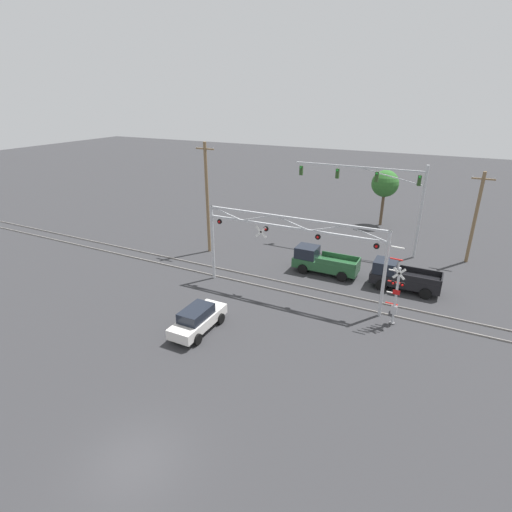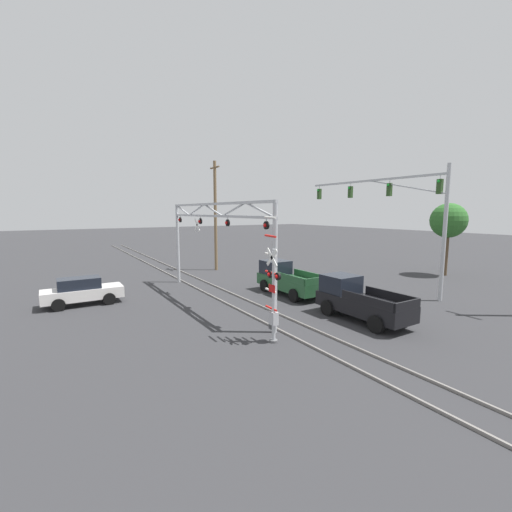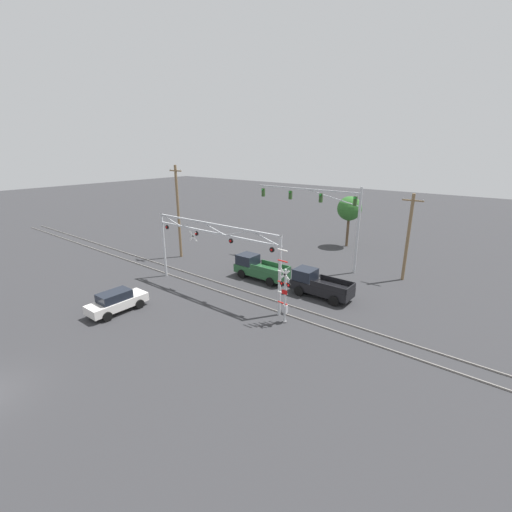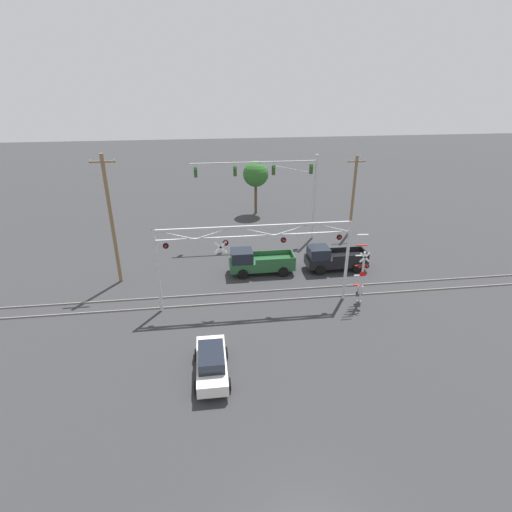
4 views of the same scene
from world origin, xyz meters
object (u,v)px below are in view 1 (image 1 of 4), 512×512
Objects in this scene: crossing_gantry at (291,240)px; pickup_truck_lead at (321,261)px; sedan_waiting at (198,319)px; pickup_truck_following at (401,277)px; background_tree_beyond_span at (385,184)px; crossing_signal_mast at (395,296)px; utility_pole_right at (475,217)px; traffic_signal_span at (387,190)px; utility_pole_left at (207,198)px.

crossing_gantry reaches higher than pickup_truck_lead.
pickup_truck_lead is at bearing 71.08° from sedan_waiting.
sedan_waiting is (-10.46, -11.88, -0.16)m from pickup_truck_following.
background_tree_beyond_span is at bearing 83.04° from pickup_truck_lead.
utility_pole_right reaches higher than crossing_signal_mast.
pickup_truck_following is at bearing 33.76° from crossing_gantry.
sedan_waiting is 25.26m from utility_pole_right.
traffic_signal_span is 1.91× the size of background_tree_beyond_span.
background_tree_beyond_span is at bearing 139.52° from utility_pole_right.
pickup_truck_lead is (0.86, 4.95, -3.36)m from crossing_gantry.
crossing_gantry is 2.51× the size of crossing_signal_mast.
crossing_gantry is 2.15× the size of background_tree_beyond_span.
sedan_waiting is at bearing -114.78° from crossing_gantry.
background_tree_beyond_span is (1.91, 15.68, 3.71)m from pickup_truck_lead.
pickup_truck_lead reaches higher than sedan_waiting.
utility_pole_right is at bearing 73.01° from crossing_signal_mast.
utility_pole_right is (21.88, 8.11, -1.05)m from utility_pole_left.
utility_pole_right is (4.52, 8.20, 3.15)m from pickup_truck_following.
crossing_signal_mast is 1.21× the size of sedan_waiting.
pickup_truck_lead is (-6.66, 5.66, -1.00)m from crossing_signal_mast.
sedan_waiting is (-4.12, -12.02, -0.16)m from pickup_truck_lead.
crossing_gantry is 1.13× the size of traffic_signal_span.
utility_pole_left is at bearing 179.70° from pickup_truck_following.
traffic_signal_span reaches higher than crossing_gantry.
background_tree_beyond_span reaches higher than pickup_truck_following.
traffic_signal_span reaches higher than pickup_truck_lead.
utility_pole_left is at bearing -179.73° from pickup_truck_lead.
sedan_waiting is 0.44× the size of utility_pole_left.
utility_pole_left reaches higher than background_tree_beyond_span.
traffic_signal_span is (4.31, 11.96, 1.55)m from crossing_gantry.
traffic_signal_span is at bearing -79.94° from background_tree_beyond_span.
sedan_waiting is at bearing -108.92° from pickup_truck_lead.
pickup_truck_lead is 1.22× the size of sedan_waiting.
traffic_signal_span is at bearing 26.00° from utility_pole_left.
crossing_signal_mast reaches higher than pickup_truck_lead.
crossing_signal_mast is 8.80m from pickup_truck_lead.
utility_pole_left reaches higher than traffic_signal_span.
pickup_truck_lead is (-3.45, -7.01, -4.91)m from traffic_signal_span.
sedan_waiting is 28.62m from background_tree_beyond_span.
utility_pole_right is at bearing 8.04° from traffic_signal_span.
utility_pole_left is (-17.36, 0.09, 4.20)m from pickup_truck_following.
utility_pole_left is at bearing -159.66° from utility_pole_right.
traffic_signal_span reaches higher than utility_pole_right.
crossing_gantry is 9.28m from pickup_truck_following.
sedan_waiting is 0.55× the size of utility_pole_right.
crossing_gantry is 2.50× the size of pickup_truck_lead.
sedan_waiting is 0.71× the size of background_tree_beyond_span.
crossing_signal_mast is at bearing -40.39° from pickup_truck_lead.
traffic_signal_span is 21.10m from sedan_waiting.
utility_pole_left is (-17.69, 5.61, 3.20)m from crossing_signal_mast.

